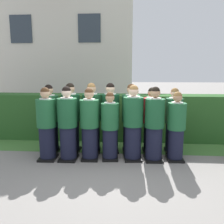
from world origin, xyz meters
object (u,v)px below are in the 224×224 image
(student_front_row_0, at_px, (47,126))
(student_front_row_6, at_px, (176,128))
(student_front_row_2, at_px, (90,126))
(student_front_row_3, at_px, (110,128))
(student_rear_row_2, at_px, (92,119))
(student_front_row_4, at_px, (133,125))
(student_in_red_blazer, at_px, (151,122))
(student_front_row_1, at_px, (68,125))
(student_rear_row_3, at_px, (110,119))
(student_rear_row_0, at_px, (50,120))
(student_front_row_5, at_px, (154,126))
(student_rear_row_6, at_px, (173,122))
(student_rear_row_4, at_px, (131,120))
(student_rear_row_1, at_px, (71,119))

(student_front_row_0, xyz_separation_m, student_front_row_6, (2.89, 0.15, -0.05))
(student_front_row_2, height_order, student_front_row_3, student_front_row_2)
(student_rear_row_2, bearing_deg, student_front_row_4, -24.33)
(student_front_row_3, xyz_separation_m, student_in_red_blazer, (0.97, 0.54, 0.03))
(student_front_row_1, xyz_separation_m, student_front_row_2, (0.48, 0.07, -0.02))
(student_front_row_1, height_order, student_rear_row_3, student_rear_row_3)
(student_rear_row_0, relative_size, student_rear_row_2, 0.98)
(student_front_row_3, distance_m, student_front_row_5, 0.99)
(student_rear_row_0, height_order, student_in_red_blazer, student_rear_row_0)
(student_in_red_blazer, bearing_deg, student_front_row_3, -150.94)
(student_front_row_6, relative_size, student_rear_row_6, 0.98)
(student_front_row_1, bearing_deg, student_front_row_6, 3.44)
(student_in_red_blazer, bearing_deg, student_rear_row_4, -176.73)
(student_front_row_5, bearing_deg, student_in_red_blazer, 92.04)
(student_front_row_0, relative_size, student_rear_row_3, 0.97)
(student_front_row_3, bearing_deg, student_front_row_5, 0.01)
(student_front_row_0, height_order, student_rear_row_1, student_rear_row_1)
(student_rear_row_2, distance_m, student_in_red_blazer, 1.46)
(student_front_row_6, relative_size, student_rear_row_1, 0.91)
(student_front_row_1, height_order, student_rear_row_0, student_front_row_1)
(student_rear_row_0, distance_m, student_rear_row_1, 0.52)
(student_rear_row_2, bearing_deg, student_front_row_2, -87.05)
(student_front_row_4, bearing_deg, student_front_row_3, -177.24)
(student_front_row_5, bearing_deg, student_rear_row_2, 162.00)
(student_front_row_2, bearing_deg, student_front_row_4, 3.22)
(student_front_row_0, bearing_deg, student_rear_row_1, 52.82)
(student_front_row_1, distance_m, student_front_row_3, 0.95)
(student_front_row_5, relative_size, student_rear_row_3, 0.98)
(student_front_row_3, height_order, student_in_red_blazer, student_in_red_blazer)
(student_rear_row_1, bearing_deg, student_front_row_0, -127.18)
(student_front_row_5, bearing_deg, student_rear_row_1, 167.29)
(student_rear_row_1, xyz_separation_m, student_in_red_blazer, (1.96, 0.09, -0.05))
(student_front_row_0, xyz_separation_m, student_front_row_1, (0.48, 0.01, 0.01))
(student_rear_row_0, bearing_deg, student_in_red_blazer, 2.75)
(student_rear_row_1, xyz_separation_m, student_rear_row_2, (0.51, 0.03, 0.00))
(student_front_row_6, relative_size, student_rear_row_0, 0.93)
(student_rear_row_2, relative_size, student_rear_row_3, 1.00)
(student_front_row_1, bearing_deg, student_rear_row_4, 23.31)
(student_rear_row_0, height_order, student_rear_row_3, student_rear_row_3)
(student_front_row_6, bearing_deg, student_front_row_4, -178.70)
(student_rear_row_3, bearing_deg, student_rear_row_4, -2.99)
(student_front_row_2, bearing_deg, student_rear_row_1, 138.37)
(student_front_row_5, xyz_separation_m, student_rear_row_4, (-0.52, 0.51, 0.01))
(student_front_row_2, xyz_separation_m, student_rear_row_2, (-0.03, 0.51, 0.04))
(student_front_row_3, height_order, student_rear_row_3, student_rear_row_3)
(student_rear_row_0, distance_m, student_rear_row_4, 1.99)
(student_front_row_2, xyz_separation_m, student_front_row_5, (1.45, 0.03, 0.02))
(student_rear_row_1, bearing_deg, student_front_row_2, -41.63)
(student_front_row_5, xyz_separation_m, student_rear_row_6, (0.52, 0.58, -0.03))
(student_rear_row_1, xyz_separation_m, student_rear_row_6, (2.50, 0.13, -0.06))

